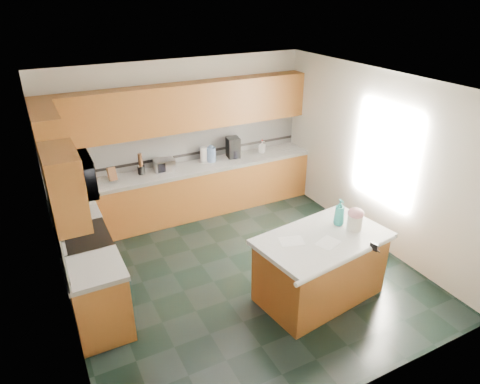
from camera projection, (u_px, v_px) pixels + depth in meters
floor at (242, 273)px, 6.21m from camera, size 4.60×4.60×0.00m
ceiling at (242, 86)px, 5.03m from camera, size 4.60×4.60×0.00m
wall_back at (181, 138)px, 7.47m from camera, size 4.60×0.04×2.70m
wall_front at (364, 290)px, 3.76m from camera, size 4.60×0.04×2.70m
wall_left at (54, 231)px, 4.66m from camera, size 0.04×4.60×2.70m
wall_right at (376, 159)px, 6.57m from camera, size 0.04×4.60×2.70m
back_base_cab at (190, 192)px, 7.62m from camera, size 4.60×0.60×0.86m
back_countertop at (189, 169)px, 7.42m from camera, size 4.60×0.64×0.06m
back_upper_cab at (183, 107)px, 7.06m from camera, size 4.60×0.33×0.78m
back_backsplash at (182, 145)px, 7.50m from camera, size 4.60×0.02×0.63m
back_accent_band at (183, 155)px, 7.58m from camera, size 4.60×0.01×0.05m
left_base_cab_rear at (80, 239)px, 6.23m from camera, size 0.60×0.82×0.86m
left_counter_rear at (74, 211)px, 6.03m from camera, size 0.64×0.82×0.06m
left_base_cab_front at (100, 301)px, 5.00m from camera, size 0.60×0.72×0.86m
left_counter_front at (94, 269)px, 4.80m from camera, size 0.64×0.72×0.06m
left_backsplash at (53, 217)px, 5.16m from camera, size 0.02×2.30×0.63m
left_accent_band at (57, 231)px, 5.25m from camera, size 0.01×2.30×0.05m
left_upper_cab_rear at (48, 139)px, 5.62m from camera, size 0.33×1.09×0.78m
left_upper_cab_front at (65, 187)px, 4.29m from camera, size 0.33×0.72×0.78m
range_body at (89, 267)px, 5.59m from camera, size 0.60×0.76×0.88m
range_oven_door at (112, 264)px, 5.73m from camera, size 0.02×0.68×0.55m
range_cooktop at (83, 237)px, 5.39m from camera, size 0.62×0.78×0.04m
range_handle at (110, 239)px, 5.57m from camera, size 0.02×0.66×0.02m
range_backguard at (60, 234)px, 5.23m from camera, size 0.06×0.76×0.18m
microwave at (72, 177)px, 5.02m from camera, size 0.50×0.73×0.41m
island_base at (320, 269)px, 5.58m from camera, size 1.67×1.10×0.86m
island_top at (323, 239)px, 5.38m from camera, size 1.78×1.21×0.06m
island_bullnose at (349, 259)px, 4.98m from camera, size 1.66×0.29×0.06m
treat_jar at (355, 222)px, 5.49m from camera, size 0.23×0.23×0.20m
treat_jar_lid at (356, 213)px, 5.43m from camera, size 0.21×0.21×0.13m
treat_jar_knob at (356, 210)px, 5.41m from camera, size 0.07×0.02×0.02m
treat_jar_knob_end_l at (354, 211)px, 5.40m from camera, size 0.04×0.04×0.04m
treat_jar_knob_end_r at (358, 210)px, 5.43m from camera, size 0.04×0.04×0.04m
soap_bottle_island at (340, 212)px, 5.56m from camera, size 0.16×0.16×0.36m
paper_sheet_a at (328, 243)px, 5.23m from camera, size 0.35×0.30×0.00m
paper_sheet_b at (291, 241)px, 5.27m from camera, size 0.35×0.30×0.00m
clamp_body at (374, 247)px, 5.14m from camera, size 0.05×0.11×0.10m
clamp_handle at (378, 251)px, 5.10m from camera, size 0.02×0.07×0.02m
knife_block at (112, 174)px, 6.86m from camera, size 0.14×0.18×0.24m
utensil_crock at (141, 170)px, 7.10m from camera, size 0.12×0.12×0.15m
utensil_bundle at (140, 160)px, 7.02m from camera, size 0.07×0.07×0.22m
toaster_oven at (164, 165)px, 7.23m from camera, size 0.36×0.27×0.20m
toaster_oven_door at (166, 167)px, 7.14m from camera, size 0.30×0.01×0.16m
paper_towel at (204, 155)px, 7.56m from camera, size 0.12×0.12×0.27m
paper_towel_base at (204, 162)px, 7.62m from camera, size 0.18×0.18×0.01m
water_jug at (211, 155)px, 7.58m from camera, size 0.16×0.16×0.26m
water_jug_neck at (211, 147)px, 7.52m from camera, size 0.07×0.07×0.04m
coffee_maker at (233, 147)px, 7.76m from camera, size 0.25×0.27×0.37m
coffee_carafe at (234, 154)px, 7.76m from camera, size 0.15×0.15×0.15m
soap_bottle_back at (262, 147)px, 8.01m from camera, size 0.14×0.14×0.22m
soap_back_cap at (262, 140)px, 7.96m from camera, size 0.02×0.02×0.03m
window_light_proxy at (385, 154)px, 6.34m from camera, size 0.02×1.40×1.10m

